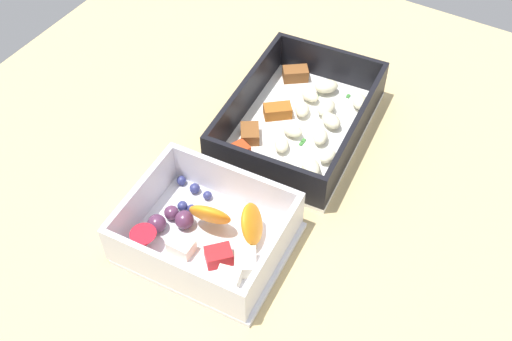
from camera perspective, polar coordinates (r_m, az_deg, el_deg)
table_surface at (r=71.20cm, az=0.97°, el=-0.68°), size 80.00×80.00×2.00cm
pasta_container at (r=74.04cm, az=3.93°, el=4.49°), size 21.99×16.31×5.22cm
fruit_bowl at (r=63.08cm, az=-4.55°, el=-5.66°), size 13.96×16.34×5.22cm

